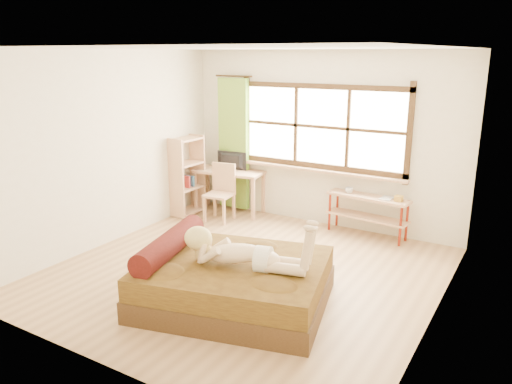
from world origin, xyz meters
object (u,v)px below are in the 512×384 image
Objects in this scene: pipe_shelf at (368,207)px; chair at (221,189)px; woman at (243,241)px; desk at (229,176)px; bed at (230,280)px; kitten at (187,237)px; bookshelf at (187,176)px.

chair is at bearing -162.30° from pipe_shelf.
chair is 0.74× the size of pipe_shelf.
woman is 3.38m from desk.
woman is (0.20, -0.04, 0.51)m from bed.
bed is 0.55m from woman.
bookshelf is (-1.68, 2.13, 0.07)m from kitten.
bookshelf reaches higher than pipe_shelf.
desk is at bearing 112.33° from woman.
bed is 7.77× the size of kitten.
chair is 0.70× the size of bookshelf.
chair is at bearing 9.72° from bookshelf.
pipe_shelf is (0.59, 2.80, 0.19)m from bed.
bed is 2.46× the size of chair.
desk is 0.40m from chair.
kitten is at bearing -48.53° from bookshelf.
kitten is (-0.67, 0.11, 0.34)m from bed.
pipe_shelf is at bearing -4.36° from desk.
kitten is 0.23× the size of pipe_shelf.
bed is at bearing 154.90° from woman.
desk is at bearing 99.75° from kitten.
bed is at bearing -23.54° from kitten.
pipe_shelf is at bearing 13.84° from bookshelf.
desk is at bearing 96.53° from chair.
desk is 1.34× the size of chair.
kitten is 0.32× the size of chair.
desk is (-1.81, 2.68, 0.37)m from bed.
desk reaches higher than kitten.
desk is 2.41m from pipe_shelf.
kitten is 2.44m from chair.
woman is 3.42m from bookshelf.
kitten is at bearing 156.10° from woman.
desk is at bearing 41.92° from bookshelf.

